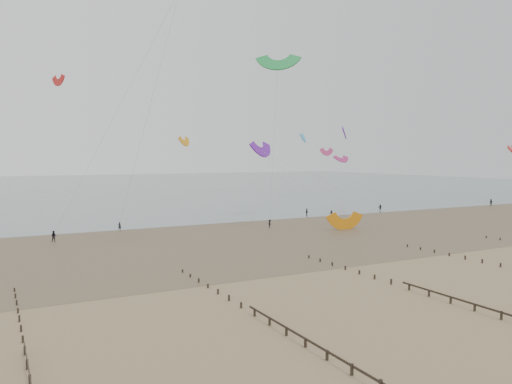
% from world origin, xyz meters
% --- Properties ---
extents(ground, '(500.00, 500.00, 0.00)m').
position_xyz_m(ground, '(0.00, 0.00, 0.00)').
color(ground, brown).
rests_on(ground, ground).
extents(sea_and_shore, '(500.00, 665.00, 0.03)m').
position_xyz_m(sea_and_shore, '(-4.08, 34.40, 0.01)').
color(sea_and_shore, '#475654').
rests_on(sea_and_shore, ground).
extents(kitesurfer_lead, '(0.67, 0.56, 1.56)m').
position_xyz_m(kitesurfer_lead, '(-12.93, 49.90, 0.78)').
color(kitesurfer_lead, black).
rests_on(kitesurfer_lead, ground).
extents(kitesurfers, '(151.37, 19.97, 1.84)m').
position_xyz_m(kitesurfers, '(27.51, 47.89, 0.86)').
color(kitesurfers, black).
rests_on(kitesurfers, ground).
extents(grounded_kite, '(7.03, 5.76, 3.58)m').
position_xyz_m(grounded_kite, '(25.16, 31.28, 0.00)').
color(grounded_kite, orange).
rests_on(grounded_kite, ground).
extents(kites_airborne, '(220.24, 115.03, 40.58)m').
position_xyz_m(kites_airborne, '(-15.31, 94.05, 20.21)').
color(kites_airborne, orange).
rests_on(kites_airborne, ground).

